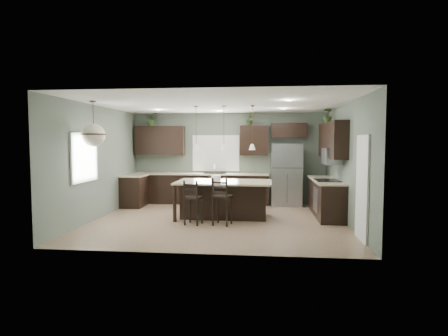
% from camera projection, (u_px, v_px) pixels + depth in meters
% --- Properties ---
extents(ground, '(6.00, 6.00, 0.00)m').
position_uv_depth(ground, '(218.00, 220.00, 9.10)').
color(ground, '#9E8466').
rests_on(ground, ground).
extents(pantry_door, '(0.04, 0.82, 2.04)m').
position_uv_depth(pantry_door, '(362.00, 188.00, 7.18)').
color(pantry_door, white).
rests_on(pantry_door, ground).
extents(window_back, '(1.35, 0.02, 1.00)m').
position_uv_depth(window_back, '(216.00, 153.00, 11.74)').
color(window_back, white).
rests_on(window_back, room_shell).
extents(window_left, '(0.02, 1.10, 1.00)m').
position_uv_depth(window_left, '(84.00, 158.00, 8.50)').
color(window_left, white).
rests_on(window_left, room_shell).
extents(left_return_cabs, '(0.60, 0.90, 0.90)m').
position_uv_depth(left_return_cabs, '(134.00, 191.00, 11.03)').
color(left_return_cabs, black).
rests_on(left_return_cabs, ground).
extents(left_return_countertop, '(0.66, 0.96, 0.04)m').
position_uv_depth(left_return_countertop, '(135.00, 175.00, 11.00)').
color(left_return_countertop, beige).
rests_on(left_return_countertop, left_return_cabs).
extents(back_lower_cabs, '(4.20, 0.60, 0.90)m').
position_uv_depth(back_lower_cabs, '(200.00, 189.00, 11.58)').
color(back_lower_cabs, black).
rests_on(back_lower_cabs, ground).
extents(back_countertop, '(4.20, 0.66, 0.04)m').
position_uv_depth(back_countertop, '(200.00, 174.00, 11.53)').
color(back_countertop, beige).
rests_on(back_countertop, back_lower_cabs).
extents(sink_inset, '(0.70, 0.45, 0.01)m').
position_uv_depth(sink_inset, '(215.00, 174.00, 11.48)').
color(sink_inset, gray).
rests_on(sink_inset, back_countertop).
extents(faucet, '(0.02, 0.02, 0.28)m').
position_uv_depth(faucet, '(215.00, 169.00, 11.44)').
color(faucet, silver).
rests_on(faucet, back_countertop).
extents(back_upper_left, '(1.55, 0.34, 0.90)m').
position_uv_depth(back_upper_left, '(160.00, 140.00, 11.74)').
color(back_upper_left, black).
rests_on(back_upper_left, room_shell).
extents(back_upper_right, '(0.85, 0.34, 0.90)m').
position_uv_depth(back_upper_right, '(254.00, 140.00, 11.44)').
color(back_upper_right, black).
rests_on(back_upper_right, room_shell).
extents(fridge_header, '(1.05, 0.34, 0.45)m').
position_uv_depth(fridge_header, '(289.00, 130.00, 11.31)').
color(fridge_header, black).
rests_on(fridge_header, room_shell).
extents(right_lower_cabs, '(0.60, 2.35, 0.90)m').
position_uv_depth(right_lower_cabs, '(326.00, 198.00, 9.65)').
color(right_lower_cabs, black).
rests_on(right_lower_cabs, ground).
extents(right_countertop, '(0.66, 2.35, 0.04)m').
position_uv_depth(right_countertop, '(325.00, 180.00, 9.62)').
color(right_countertop, beige).
rests_on(right_countertop, right_lower_cabs).
extents(cooktop, '(0.58, 0.75, 0.02)m').
position_uv_depth(cooktop, '(327.00, 180.00, 9.35)').
color(cooktop, black).
rests_on(cooktop, right_countertop).
extents(wall_oven_front, '(0.01, 0.72, 0.60)m').
position_uv_depth(wall_oven_front, '(315.00, 200.00, 9.41)').
color(wall_oven_front, gray).
rests_on(wall_oven_front, right_lower_cabs).
extents(right_upper_cabs, '(0.34, 2.35, 0.90)m').
position_uv_depth(right_upper_cabs, '(332.00, 140.00, 9.54)').
color(right_upper_cabs, black).
rests_on(right_upper_cabs, room_shell).
extents(microwave, '(0.40, 0.75, 0.40)m').
position_uv_depth(microwave, '(332.00, 156.00, 9.30)').
color(microwave, gray).
rests_on(microwave, right_upper_cabs).
extents(refrigerator, '(0.90, 0.74, 1.85)m').
position_uv_depth(refrigerator, '(286.00, 175.00, 11.21)').
color(refrigerator, '#9D9DA5').
rests_on(refrigerator, ground).
extents(kitchen_island, '(2.38, 1.37, 0.92)m').
position_uv_depth(kitchen_island, '(224.00, 199.00, 9.38)').
color(kitchen_island, black).
rests_on(kitchen_island, ground).
extents(serving_dish, '(0.24, 0.24, 0.14)m').
position_uv_depth(serving_dish, '(216.00, 178.00, 9.37)').
color(serving_dish, silver).
rests_on(serving_dish, kitchen_island).
extents(bar_stool_left, '(0.45, 0.45, 1.03)m').
position_uv_depth(bar_stool_left, '(193.00, 202.00, 8.60)').
color(bar_stool_left, black).
rests_on(bar_stool_left, ground).
extents(bar_stool_center, '(0.49, 0.49, 1.10)m').
position_uv_depth(bar_stool_center, '(222.00, 201.00, 8.54)').
color(bar_stool_center, black).
rests_on(bar_stool_center, ground).
extents(pendant_left, '(0.17, 0.17, 1.10)m').
position_uv_depth(pendant_left, '(196.00, 128.00, 9.34)').
color(pendant_left, white).
rests_on(pendant_left, room_shell).
extents(pendant_center, '(0.17, 0.17, 1.10)m').
position_uv_depth(pendant_center, '(224.00, 128.00, 9.26)').
color(pendant_center, white).
rests_on(pendant_center, room_shell).
extents(pendant_right, '(0.17, 0.17, 1.10)m').
position_uv_depth(pendant_right, '(252.00, 128.00, 9.18)').
color(pendant_right, silver).
rests_on(pendant_right, room_shell).
extents(chandelier, '(0.54, 0.54, 1.00)m').
position_uv_depth(chandelier, '(93.00, 124.00, 8.12)').
color(chandelier, beige).
rests_on(chandelier, room_shell).
extents(plant_back_left, '(0.47, 0.44, 0.43)m').
position_uv_depth(plant_back_left, '(152.00, 119.00, 11.69)').
color(plant_back_left, '#2F491F').
rests_on(plant_back_left, back_upper_left).
extents(plant_back_right, '(0.24, 0.21, 0.39)m').
position_uv_depth(plant_back_right, '(250.00, 119.00, 11.38)').
color(plant_back_right, '#334E22').
rests_on(plant_back_right, back_upper_right).
extents(plant_right_wall, '(0.30, 0.30, 0.43)m').
position_uv_depth(plant_right_wall, '(328.00, 116.00, 10.08)').
color(plant_right_wall, '#334E22').
rests_on(plant_right_wall, right_upper_cabs).
extents(room_shell, '(6.00, 6.00, 6.00)m').
position_uv_depth(room_shell, '(218.00, 150.00, 8.98)').
color(room_shell, '#5C6A5D').
rests_on(room_shell, ground).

